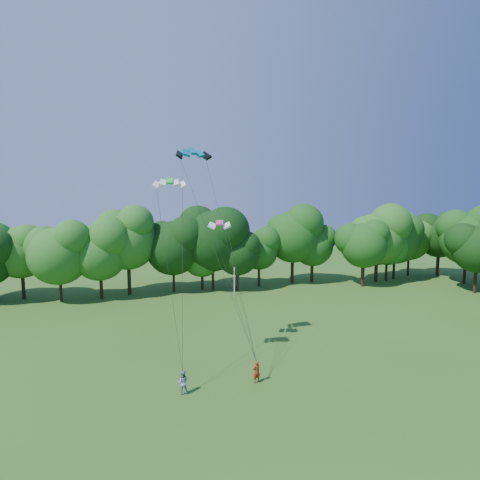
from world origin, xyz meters
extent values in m
plane|color=#2E5E19|center=(0.00, 0.00, 0.00)|extent=(160.00, 160.00, 0.00)
cylinder|color=#B3B2AA|center=(6.49, 32.98, 3.56)|extent=(0.18, 0.18, 7.12)
cube|color=#B3B2AA|center=(6.49, 32.98, 6.94)|extent=(1.42, 0.31, 0.08)
imported|color=#A02914|center=(2.01, 7.25, 0.85)|extent=(0.71, 0.56, 1.71)
imported|color=#8A9AC0|center=(-3.55, 6.99, 0.86)|extent=(0.91, 0.75, 1.72)
cube|color=#046989|center=(-1.86, 12.96, 17.76)|extent=(2.89, 1.52, 0.72)
cube|color=#22E332|center=(-4.00, 10.16, 15.17)|extent=(2.52, 1.30, 0.57)
cube|color=#EC4187|center=(0.46, 13.46, 11.75)|extent=(2.10, 1.36, 0.45)
cylinder|color=#301C13|center=(4.06, 36.90, 2.54)|extent=(0.47, 0.47, 5.08)
ellipsoid|color=black|center=(4.06, 36.90, 9.23)|extent=(10.16, 10.16, 11.08)
cylinder|color=black|center=(33.77, 35.86, 1.99)|extent=(0.47, 0.47, 3.98)
ellipsoid|color=#1D601E|center=(33.77, 35.86, 7.24)|extent=(7.96, 7.96, 8.69)
camera|label=1|loc=(-5.91, -18.56, 13.81)|focal=28.00mm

